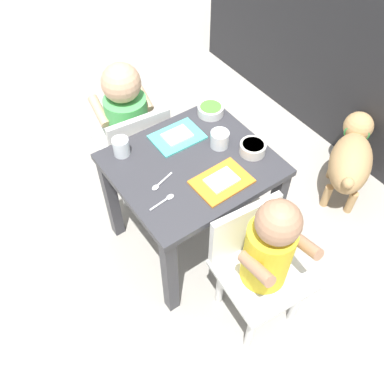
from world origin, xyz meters
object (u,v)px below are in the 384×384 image
object	(u,v)px
dining_table	(192,179)
seated_child_left	(128,118)
food_tray_right	(222,181)
veggie_bowl_far	(253,148)
food_tray_left	(177,137)
water_cup_left	(121,148)
seated_child_right	(266,251)
cereal_bowl_left_side	(211,110)
spoon_by_right_tray	(164,201)
dog	(351,157)
spoon_by_left_tray	(160,183)
water_cup_right	(220,140)

from	to	relation	value
dining_table	seated_child_left	xyz separation A→B (m)	(-0.41, -0.04, 0.03)
food_tray_right	veggie_bowl_far	distance (m)	0.19
food_tray_left	water_cup_left	world-z (taller)	water_cup_left
seated_child_right	food_tray_right	bearing A→B (deg)	174.57
food_tray_right	cereal_bowl_left_side	world-z (taller)	cereal_bowl_left_side
seated_child_right	spoon_by_right_tray	world-z (taller)	seated_child_right
dining_table	dog	distance (m)	0.79
dining_table	cereal_bowl_left_side	distance (m)	0.30
spoon_by_right_tray	food_tray_right	bearing A→B (deg)	77.84
food_tray_right	spoon_by_right_tray	size ratio (longest dim) A/B	1.97
seated_child_left	food_tray_left	distance (m)	0.29
spoon_by_right_tray	seated_child_right	bearing A→B (deg)	29.75
seated_child_right	cereal_bowl_left_side	xyz separation A→B (m)	(-0.58, 0.21, 0.08)
seated_child_left	water_cup_left	xyz separation A→B (m)	(0.23, -0.14, 0.09)
water_cup_left	food_tray_right	bearing A→B (deg)	33.40
food_tray_left	spoon_by_left_tray	distance (m)	0.23
dining_table	veggie_bowl_far	bearing A→B (deg)	67.78
dog	veggie_bowl_far	size ratio (longest dim) A/B	4.47
seated_child_right	dog	xyz separation A→B (m)	(-0.23, 0.74, -0.20)
food_tray_left	dog	bearing A→B (deg)	66.33
spoon_by_right_tray	dog	bearing A→B (deg)	84.62
dining_table	spoon_by_left_tray	distance (m)	0.18
water_cup_right	cereal_bowl_left_side	world-z (taller)	water_cup_right
seated_child_right	dog	distance (m)	0.80
dining_table	spoon_by_right_tray	xyz separation A→B (m)	(0.09, -0.18, 0.10)
dining_table	veggie_bowl_far	xyz separation A→B (m)	(0.09, 0.21, 0.11)
water_cup_left	veggie_bowl_far	distance (m)	0.47
dog	cereal_bowl_left_side	distance (m)	0.70
dog	spoon_by_right_tray	world-z (taller)	spoon_by_right_tray
food_tray_right	spoon_by_left_tray	bearing A→B (deg)	-123.65
dining_table	spoon_by_left_tray	bearing A→B (deg)	-82.38
food_tray_left	cereal_bowl_left_side	bearing A→B (deg)	102.03
dining_table	cereal_bowl_left_side	bearing A→B (deg)	129.36
seated_child_right	spoon_by_right_tray	distance (m)	0.37
dog	food_tray_left	distance (m)	0.83
dog	food_tray_right	distance (m)	0.77
dining_table	cereal_bowl_left_side	xyz separation A→B (m)	(-0.18, 0.21, 0.11)
seated_child_left	seated_child_right	size ratio (longest dim) A/B	0.99
seated_child_right	dog	world-z (taller)	seated_child_right
dog	water_cup_left	xyz separation A→B (m)	(-0.36, -0.93, 0.29)
dog	spoon_by_right_tray	xyz separation A→B (m)	(-0.09, -0.92, 0.27)
dog	food_tray_right	xyz separation A→B (m)	(-0.04, -0.72, 0.27)
dog	seated_child_left	bearing A→B (deg)	-126.82
seated_child_right	spoon_by_left_tray	size ratio (longest dim) A/B	6.70
dining_table	water_cup_left	size ratio (longest dim) A/B	8.24
dining_table	spoon_by_right_tray	size ratio (longest dim) A/B	5.58
dog	veggie_bowl_far	bearing A→B (deg)	-99.88
dog	veggie_bowl_far	xyz separation A→B (m)	(-0.09, -0.54, 0.29)
seated_child_right	dining_table	bearing A→B (deg)	-179.64
water_cup_right	spoon_by_right_tray	world-z (taller)	water_cup_right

